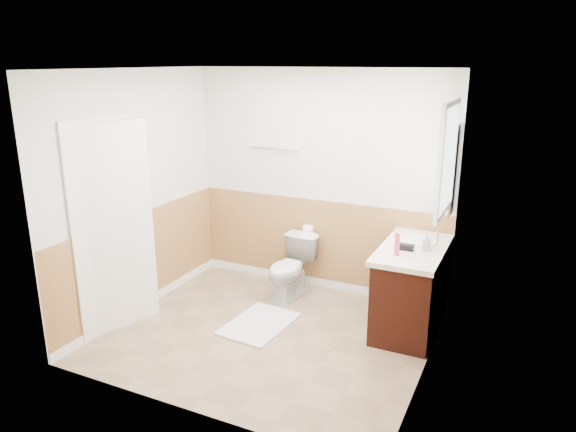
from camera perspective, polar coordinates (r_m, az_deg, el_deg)
The scene contains 32 objects.
floor at distance 5.32m, azimuth -2.18°, elevation -12.54°, with size 3.00×3.00×0.00m, color #8C7051.
ceiling at distance 4.65m, azimuth -2.52°, elevation 15.49°, with size 3.00×3.00×0.00m, color white.
wall_back at distance 5.98m, azimuth 3.43°, elevation 3.61°, with size 3.00×3.00×0.00m, color silver.
wall_front at distance 3.79m, azimuth -11.46°, elevation -4.36°, with size 3.00×3.00×0.00m, color silver.
wall_left at distance 5.67m, azimuth -15.92°, elevation 2.27°, with size 3.00×3.00×0.00m, color silver.
wall_right at distance 4.38m, azimuth 15.36°, elevation -1.79°, with size 3.00×3.00×0.00m, color silver.
wainscot_back at distance 6.18m, azimuth 3.27°, elevation -3.21°, with size 3.00×3.00×0.00m, color #A87643.
wainscot_front at distance 4.12m, azimuth -10.76°, elevation -14.10°, with size 3.00×3.00×0.00m, color #A87643.
wainscot_left at distance 5.88m, azimuth -15.26°, elevation -4.84°, with size 2.60×2.60×0.00m, color #A87643.
wainscot_right at distance 4.66m, azimuth 14.51°, elevation -10.56°, with size 2.60×2.60×0.00m, color #A87643.
toilet at distance 5.95m, azimuth 0.27°, elevation -5.61°, with size 0.38×0.67×0.68m, color silver.
bath_mat at distance 5.49m, azimuth -3.10°, elevation -11.47°, with size 0.55×0.80×0.02m, color silver.
vanity_cabinet at distance 5.41m, azimuth 13.11°, elevation -7.74°, with size 0.55×1.10×0.80m, color black.
vanity_knob_left at distance 5.32m, azimuth 9.81°, elevation -6.19°, with size 0.03×0.03×0.03m, color silver.
vanity_knob_right at distance 5.50m, azimuth 10.38°, elevation -5.45°, with size 0.03×0.03×0.03m, color #B4B3BA.
countertop at distance 5.26m, azimuth 13.30°, elevation -3.48°, with size 0.60×1.15×0.05m, color white.
sink_basin at distance 5.38m, azimuth 13.77°, elevation -2.65°, with size 0.36×0.36×0.02m, color white.
faucet at distance 5.33m, azimuth 15.71°, elevation -2.29°, with size 0.02×0.02×0.14m, color silver.
lotion_bottle at distance 4.95m, azimuth 11.63°, elevation -2.97°, with size 0.05×0.05×0.22m, color #DD3955.
soap_dispenser at distance 5.15m, azimuth 14.67°, elevation -2.70°, with size 0.08×0.08×0.17m, color #9CA6B0.
hair_dryer_body at distance 5.12m, azimuth 12.59°, elevation -3.25°, with size 0.07×0.07×0.14m, color black.
hair_dryer_handle at distance 5.17m, azimuth 12.33°, elevation -3.41°, with size 0.03×0.03×0.07m, color black.
mirror_panel at distance 5.36m, azimuth 17.49°, elevation 4.65°, with size 0.02×0.35×0.90m, color silver.
window_frame at distance 4.83m, azimuth 16.73°, elevation 5.90°, with size 0.04×0.80×1.00m, color white.
window_glass at distance 4.83m, azimuth 16.92°, elevation 5.88°, with size 0.01×0.70×0.90m, color white.
door at distance 5.35m, azimuth -18.04°, elevation -1.32°, with size 0.05×0.80×2.04m, color white.
door_frame at distance 5.39m, azimuth -18.64°, elevation -1.11°, with size 0.02×0.92×2.10m, color white.
door_knob at distance 5.56m, azimuth -15.23°, elevation -1.16°, with size 0.06×0.06×0.06m, color silver.
towel_bar at distance 6.09m, azimuth -1.54°, elevation 7.21°, with size 0.02×0.02×0.62m, color silver.
tp_holder_bar at distance 6.10m, azimuth 2.22°, elevation -1.48°, with size 0.02×0.02×0.14m, color silver.
tp_roll at distance 6.10m, azimuth 2.22°, elevation -1.48°, with size 0.11×0.11×0.10m, color white.
tp_sheet at distance 6.14m, azimuth 2.21°, elevation -2.45°, with size 0.10×0.01×0.16m, color white.
Camera 1 is at (2.16, -4.12, 2.57)m, focal length 33.14 mm.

